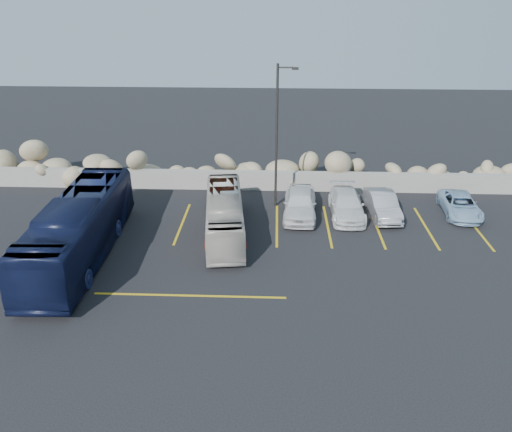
{
  "coord_description": "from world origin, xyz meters",
  "views": [
    {
      "loc": [
        2.45,
        -16.95,
        11.78
      ],
      "look_at": [
        1.6,
        4.0,
        1.92
      ],
      "focal_mm": 35.0,
      "sensor_mm": 36.0,
      "label": 1
    }
  ],
  "objects_px": {
    "car_a": "(300,203)",
    "tour_coach": "(79,228)",
    "car_c": "(347,205)",
    "car_b": "(382,205)",
    "car_d": "(460,205)",
    "vintage_bus": "(225,215)",
    "lamppost": "(278,134)"
  },
  "relations": [
    {
      "from": "lamppost",
      "to": "car_a",
      "type": "relative_size",
      "value": 1.82
    },
    {
      "from": "car_b",
      "to": "car_c",
      "type": "height_order",
      "value": "car_b"
    },
    {
      "from": "lamppost",
      "to": "vintage_bus",
      "type": "relative_size",
      "value": 1.06
    },
    {
      "from": "tour_coach",
      "to": "car_a",
      "type": "bearing_deg",
      "value": 23.84
    },
    {
      "from": "tour_coach",
      "to": "vintage_bus",
      "type": "bearing_deg",
      "value": 20.43
    },
    {
      "from": "car_a",
      "to": "car_d",
      "type": "distance_m",
      "value": 8.93
    },
    {
      "from": "car_c",
      "to": "car_a",
      "type": "bearing_deg",
      "value": -176.59
    },
    {
      "from": "lamppost",
      "to": "car_d",
      "type": "distance_m",
      "value": 10.9
    },
    {
      "from": "tour_coach",
      "to": "car_d",
      "type": "height_order",
      "value": "tour_coach"
    },
    {
      "from": "car_c",
      "to": "car_d",
      "type": "relative_size",
      "value": 1.11
    },
    {
      "from": "vintage_bus",
      "to": "car_c",
      "type": "relative_size",
      "value": 1.73
    },
    {
      "from": "vintage_bus",
      "to": "car_d",
      "type": "xyz_separation_m",
      "value": [
        12.84,
        2.86,
        -0.51
      ]
    },
    {
      "from": "lamppost",
      "to": "car_a",
      "type": "distance_m",
      "value": 3.98
    },
    {
      "from": "car_a",
      "to": "car_d",
      "type": "height_order",
      "value": "car_a"
    },
    {
      "from": "tour_coach",
      "to": "car_b",
      "type": "xyz_separation_m",
      "value": [
        14.97,
        5.13,
        -0.81
      ]
    },
    {
      "from": "car_b",
      "to": "lamppost",
      "type": "bearing_deg",
      "value": 166.1
    },
    {
      "from": "car_b",
      "to": "car_d",
      "type": "xyz_separation_m",
      "value": [
        4.36,
        0.35,
        -0.1
      ]
    },
    {
      "from": "car_d",
      "to": "car_c",
      "type": "bearing_deg",
      "value": -172.66
    },
    {
      "from": "vintage_bus",
      "to": "car_a",
      "type": "xyz_separation_m",
      "value": [
        3.93,
        2.32,
        -0.3
      ]
    },
    {
      "from": "tour_coach",
      "to": "car_c",
      "type": "distance_m",
      "value": 13.97
    },
    {
      "from": "car_d",
      "to": "tour_coach",
      "type": "bearing_deg",
      "value": -160.47
    },
    {
      "from": "car_a",
      "to": "car_d",
      "type": "relative_size",
      "value": 1.12
    },
    {
      "from": "car_a",
      "to": "tour_coach",
      "type": "bearing_deg",
      "value": -151.39
    },
    {
      "from": "vintage_bus",
      "to": "tour_coach",
      "type": "xyz_separation_m",
      "value": [
        -6.48,
        -2.61,
        0.4
      ]
    },
    {
      "from": "lamppost",
      "to": "car_d",
      "type": "relative_size",
      "value": 2.04
    },
    {
      "from": "car_d",
      "to": "vintage_bus",
      "type": "bearing_deg",
      "value": -163.73
    },
    {
      "from": "lamppost",
      "to": "vintage_bus",
      "type": "bearing_deg",
      "value": -126.33
    },
    {
      "from": "car_b",
      "to": "car_c",
      "type": "bearing_deg",
      "value": 178.01
    },
    {
      "from": "vintage_bus",
      "to": "car_c",
      "type": "distance_m",
      "value": 6.97
    },
    {
      "from": "vintage_bus",
      "to": "car_c",
      "type": "height_order",
      "value": "vintage_bus"
    },
    {
      "from": "tour_coach",
      "to": "lamppost",
      "type": "bearing_deg",
      "value": 32.66
    },
    {
      "from": "tour_coach",
      "to": "car_d",
      "type": "distance_m",
      "value": 20.11
    }
  ]
}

